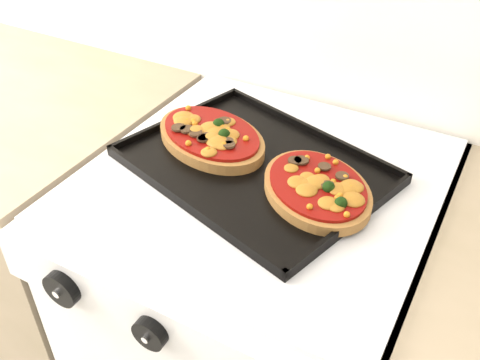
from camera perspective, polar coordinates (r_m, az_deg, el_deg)
The scene contains 7 objects.
stove at distance 1.26m, azimuth 1.90°, elevation -16.40°, with size 0.60×0.60×0.91m, color silver.
control_panel at distance 0.78m, azimuth -8.55°, elevation -14.91°, with size 0.60×0.02×0.09m, color silver.
knob_left at distance 0.86m, azimuth -18.47°, elevation -10.97°, with size 0.06×0.06×0.02m, color black.
knob_center at distance 0.77m, azimuth -9.57°, elevation -15.84°, with size 0.05×0.05×0.02m, color black.
baking_tray at distance 0.94m, azimuth 1.49°, elevation 1.70°, with size 0.43×0.32×0.02m, color black.
pizza_left at distance 0.99m, azimuth -3.09°, elevation 4.80°, with size 0.24×0.16×0.03m, color #A87339, non-canonical shape.
pizza_right at distance 0.87m, azimuth 8.22°, elevation -0.73°, with size 0.21×0.16×0.03m, color #A87339, non-canonical shape.
Camera 1 is at (0.35, 1.03, 1.47)m, focal length 40.00 mm.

